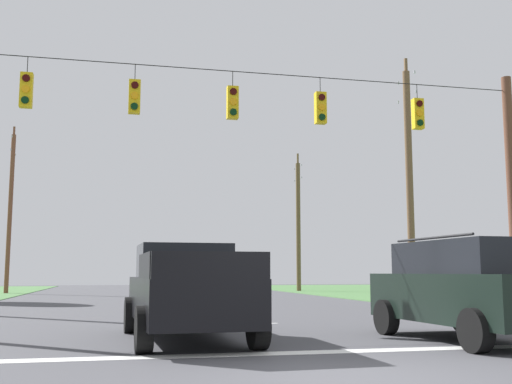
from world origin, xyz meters
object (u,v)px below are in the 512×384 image
at_px(distant_car_crossing_white, 415,283).
at_px(suv_black, 469,287).
at_px(utility_pole_mid_right, 409,179).
at_px(utility_pole_far_right, 298,223).
at_px(overhead_signal_span, 223,166).
at_px(utility_pole_far_left, 10,208).
at_px(pickup_truck, 187,292).

bearing_deg(distant_car_crossing_white, suv_black, -114.16).
xyz_separation_m(utility_pole_mid_right, utility_pole_far_right, (0.34, 18.34, -0.51)).
bearing_deg(overhead_signal_span, utility_pole_far_left, 110.89).
distance_m(overhead_signal_span, utility_pole_mid_right, 12.42).
distance_m(overhead_signal_span, utility_pole_far_right, 27.95).
xyz_separation_m(overhead_signal_span, utility_pole_far_left, (-9.71, 25.44, 1.15)).
bearing_deg(pickup_truck, suv_black, -15.53).
height_order(utility_pole_mid_right, utility_pole_far_right, utility_pole_mid_right).
xyz_separation_m(pickup_truck, distant_car_crossing_white, (14.22, 18.00, -0.18)).
xyz_separation_m(suv_black, utility_pole_mid_right, (5.61, 13.51, 4.36)).
xyz_separation_m(utility_pole_far_right, utility_pole_far_left, (-19.69, -0.66, 0.59)).
distance_m(overhead_signal_span, suv_black, 7.76).
height_order(suv_black, utility_pole_far_right, utility_pole_far_right).
relative_size(pickup_truck, utility_pole_far_left, 0.50).
relative_size(overhead_signal_span, utility_pole_far_right, 1.88).
xyz_separation_m(overhead_signal_span, suv_black, (4.03, -5.76, -3.28)).
bearing_deg(utility_pole_far_right, utility_pole_mid_right, -91.07).
relative_size(overhead_signal_span, utility_pole_mid_right, 1.73).
relative_size(suv_black, utility_pole_mid_right, 0.45).
bearing_deg(suv_black, distant_car_crossing_white, 65.84).
xyz_separation_m(overhead_signal_span, utility_pole_mid_right, (9.64, 7.76, 1.08)).
distance_m(utility_pole_far_right, utility_pole_far_left, 19.71).
bearing_deg(utility_pole_mid_right, utility_pole_far_right, 88.93).
height_order(distant_car_crossing_white, utility_pole_mid_right, utility_pole_mid_right).
bearing_deg(overhead_signal_span, utility_pole_far_right, 69.06).
height_order(pickup_truck, utility_pole_mid_right, utility_pole_mid_right).
relative_size(suv_black, distant_car_crossing_white, 1.13).
height_order(utility_pole_mid_right, utility_pole_far_left, utility_pole_mid_right).
relative_size(overhead_signal_span, distant_car_crossing_white, 4.36).
height_order(suv_black, utility_pole_mid_right, utility_pole_mid_right).
height_order(overhead_signal_span, pickup_truck, overhead_signal_span).
bearing_deg(pickup_truck, overhead_signal_span, 71.29).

